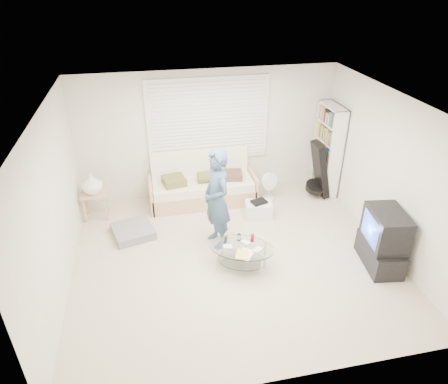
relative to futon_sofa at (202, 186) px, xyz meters
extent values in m
plane|color=tan|center=(0.20, -1.87, -0.33)|extent=(5.00, 5.00, 0.00)
cube|color=silver|center=(0.20, 0.38, 0.92)|extent=(5.00, 0.02, 2.50)
cube|color=silver|center=(0.20, -4.12, 0.92)|extent=(5.00, 0.02, 2.50)
cube|color=silver|center=(-2.30, -1.87, 0.92)|extent=(0.02, 4.50, 2.50)
cube|color=silver|center=(2.70, -1.87, 0.92)|extent=(0.02, 4.50, 2.50)
cube|color=white|center=(0.20, -1.87, 2.17)|extent=(5.00, 4.50, 0.02)
cube|color=white|center=(0.20, 0.35, 1.22)|extent=(2.32, 0.06, 1.62)
cube|color=black|center=(0.20, 0.33, 1.22)|extent=(2.20, 0.01, 1.50)
cube|color=silver|center=(0.20, 0.31, 1.22)|extent=(2.16, 0.04, 1.50)
cube|color=silver|center=(0.20, 0.33, 1.22)|extent=(2.32, 0.08, 1.62)
cube|color=tan|center=(0.00, -0.04, -0.17)|extent=(2.00, 0.80, 0.32)
cube|color=beige|center=(0.00, -0.06, 0.07)|extent=(1.92, 0.74, 0.16)
cube|color=beige|center=(0.00, 0.28, 0.37)|extent=(1.92, 0.22, 0.61)
cube|color=tan|center=(-1.00, -0.04, -0.05)|extent=(0.06, 0.80, 0.56)
cube|color=tan|center=(1.00, -0.04, -0.05)|extent=(0.06, 0.80, 0.56)
cube|color=brown|center=(-0.55, -0.09, 0.22)|extent=(0.47, 0.47, 0.14)
cylinder|color=brown|center=(0.15, -0.12, 0.26)|extent=(0.50, 0.22, 0.22)
cube|color=#463123|center=(0.60, -0.06, 0.21)|extent=(0.42, 0.42, 0.12)
cube|color=slate|center=(-1.37, -0.92, -0.26)|extent=(0.80, 0.80, 0.15)
cube|color=tan|center=(-2.02, -0.20, 0.17)|extent=(0.46, 0.37, 0.04)
cube|color=tan|center=(-2.20, -0.34, -0.08)|extent=(0.04, 0.04, 0.49)
cube|color=tan|center=(-1.84, -0.34, -0.08)|extent=(0.04, 0.04, 0.49)
cube|color=tan|center=(-2.20, -0.07, -0.08)|extent=(0.04, 0.04, 0.49)
cube|color=tan|center=(-1.84, -0.07, -0.08)|extent=(0.04, 0.04, 0.49)
imported|color=white|center=(-2.02, -0.20, 0.38)|extent=(0.37, 0.37, 0.38)
cube|color=white|center=(2.53, -0.08, 0.58)|extent=(0.29, 0.76, 1.81)
cube|color=black|center=(2.31, -0.30, 0.27)|extent=(0.38, 0.41, 1.15)
cylinder|color=black|center=(2.27, -0.30, -0.11)|extent=(0.41, 0.43, 0.20)
cylinder|color=white|center=(1.31, -0.21, -0.32)|extent=(0.24, 0.24, 0.03)
cylinder|color=white|center=(1.31, -0.21, -0.16)|extent=(0.03, 0.03, 0.31)
cylinder|color=white|center=(1.31, -0.21, 0.09)|extent=(0.37, 0.23, 0.36)
cylinder|color=white|center=(1.31, -0.21, 0.09)|extent=(0.11, 0.08, 0.09)
cube|color=white|center=(0.93, -0.78, -0.18)|extent=(0.53, 0.40, 0.29)
cube|color=black|center=(0.93, -0.78, -0.02)|extent=(0.31, 0.26, 0.05)
cube|color=black|center=(2.40, -2.49, -0.13)|extent=(0.59, 0.93, 0.39)
cube|color=black|center=(2.40, -2.49, 0.34)|extent=(0.58, 0.79, 0.56)
cube|color=#517EF7|center=(2.17, -2.46, 0.34)|extent=(0.10, 0.56, 0.43)
ellipsoid|color=silver|center=(0.27, -2.11, 0.03)|extent=(1.17, 0.99, 0.02)
ellipsoid|color=silver|center=(0.27, -2.11, -0.22)|extent=(0.89, 0.76, 0.01)
cylinder|color=silver|center=(-0.12, -2.15, -0.16)|extent=(0.03, 0.03, 0.34)
cylinder|color=silver|center=(0.51, -2.43, -0.16)|extent=(0.03, 0.03, 0.34)
cylinder|color=silver|center=(0.04, -1.79, -0.16)|extent=(0.03, 0.03, 0.34)
cylinder|color=silver|center=(0.67, -2.07, -0.16)|extent=(0.03, 0.03, 0.34)
cube|color=white|center=(0.06, -2.09, 0.06)|extent=(0.15, 0.11, 0.04)
cube|color=white|center=(0.35, -2.05, 0.06)|extent=(0.15, 0.16, 0.04)
cube|color=white|center=(0.49, -2.26, 0.06)|extent=(0.16, 0.15, 0.04)
cylinder|color=silver|center=(0.28, -1.93, 0.10)|extent=(0.06, 0.06, 0.11)
cylinder|color=#B6132A|center=(0.47, -2.00, 0.10)|extent=(0.06, 0.06, 0.12)
cube|color=black|center=(0.07, -1.90, 0.05)|extent=(0.09, 0.16, 0.02)
cube|color=white|center=(0.29, -2.30, 0.05)|extent=(0.32, 0.34, 0.01)
cube|color=tan|center=(0.24, -2.29, 0.05)|extent=(0.25, 0.29, 0.01)
imported|color=#314C64|center=(0.02, -1.44, 0.52)|extent=(0.55, 0.70, 1.70)
camera|label=1|loc=(-0.97, -6.82, 3.76)|focal=32.00mm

